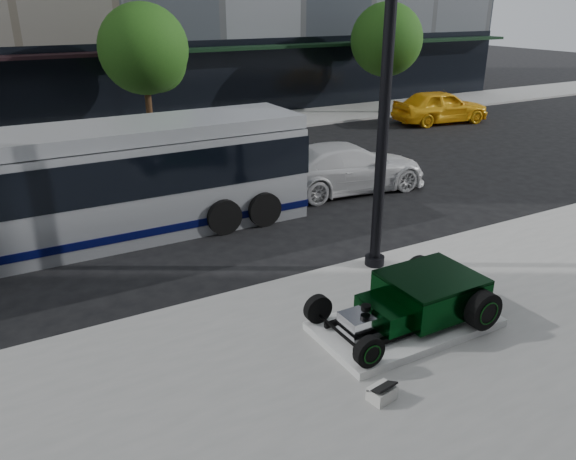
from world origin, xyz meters
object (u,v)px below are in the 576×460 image
lamppost (385,100)px  white_sedan (347,167)px  yellow_taxi (440,107)px  hot_rod (421,296)px  transit_bus (77,187)px

lamppost → white_sedan: 6.67m
yellow_taxi → hot_rod: bearing=144.3°
hot_rod → yellow_taxi: size_ratio=0.65×
hot_rod → lamppost: 4.14m
lamppost → white_sedan: (2.79, 5.19, -3.12)m
transit_bus → white_sedan: size_ratio=2.25×
transit_bus → yellow_taxi: 20.14m
white_sedan → yellow_taxi: yellow_taxi is taller
hot_rod → transit_bus: transit_bus is taller
hot_rod → yellow_taxi: (14.14, 14.50, 0.14)m
white_sedan → transit_bus: bearing=96.7°
lamppost → yellow_taxi: 18.18m
hot_rod → transit_bus: bearing=122.3°
white_sedan → yellow_taxi: size_ratio=1.10×
hot_rod → yellow_taxi: yellow_taxi is taller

